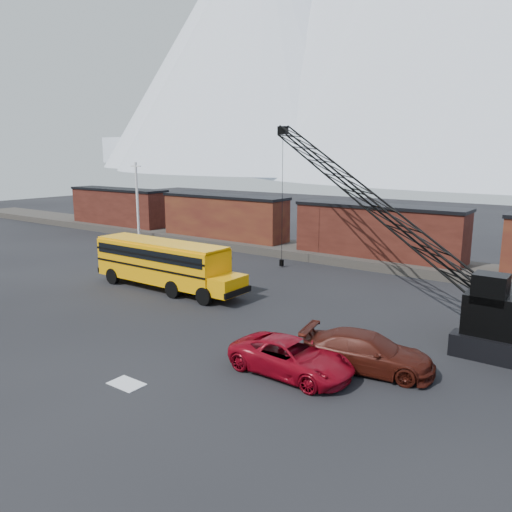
{
  "coord_description": "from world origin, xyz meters",
  "views": [
    {
      "loc": [
        15.24,
        -15.65,
        8.85
      ],
      "look_at": [
        -1.44,
        7.31,
        3.0
      ],
      "focal_mm": 35.0,
      "sensor_mm": 36.0,
      "label": 1
    }
  ],
  "objects": [
    {
      "name": "red_pickup",
      "position": [
        5.23,
        0.57,
        0.73
      ],
      "size": [
        5.29,
        2.54,
        1.46
      ],
      "primitive_type": "imported",
      "rotation": [
        0.0,
        0.0,
        1.55
      ],
      "color": "maroon",
      "rests_on": "ground"
    },
    {
      "name": "boxcar_west_far",
      "position": [
        -32.0,
        22.0,
        2.76
      ],
      "size": [
        13.7,
        3.1,
        4.17
      ],
      "color": "#501F16",
      "rests_on": "gravel_berm"
    },
    {
      "name": "ground",
      "position": [
        0.0,
        0.0,
        0.0
      ],
      "size": [
        160.0,
        160.0,
        0.0
      ],
      "primitive_type": "plane",
      "color": "black",
      "rests_on": "ground"
    },
    {
      "name": "school_bus",
      "position": [
        -8.43,
        6.71,
        1.79
      ],
      "size": [
        11.65,
        2.65,
        3.19
      ],
      "color": "#F09D05",
      "rests_on": "ground"
    },
    {
      "name": "boxcar_west_near",
      "position": [
        -16.0,
        22.0,
        2.76
      ],
      "size": [
        13.7,
        3.1,
        4.17
      ],
      "color": "#411512",
      "rests_on": "gravel_berm"
    },
    {
      "name": "gravel_berm",
      "position": [
        0.0,
        22.0,
        0.35
      ],
      "size": [
        120.0,
        5.0,
        0.7
      ],
      "primitive_type": "cube",
      "color": "#403A34",
      "rests_on": "ground"
    },
    {
      "name": "utility_pole",
      "position": [
        -24.0,
        18.0,
        4.15
      ],
      "size": [
        1.4,
        0.24,
        8.0
      ],
      "color": "silver",
      "rests_on": "ground"
    },
    {
      "name": "snow_patch",
      "position": [
        0.5,
        -4.0,
        0.01
      ],
      "size": [
        1.4,
        0.9,
        0.02
      ],
      "primitive_type": "cube",
      "color": "silver",
      "rests_on": "ground"
    },
    {
      "name": "boxcar_mid",
      "position": [
        0.0,
        22.0,
        2.76
      ],
      "size": [
        13.7,
        3.1,
        4.17
      ],
      "color": "#501F16",
      "rests_on": "gravel_berm"
    },
    {
      "name": "crawler_crane",
      "position": [
        2.66,
        12.58,
        6.41
      ],
      "size": [
        21.64,
        10.92,
        11.05
      ],
      "color": "black",
      "rests_on": "ground"
    },
    {
      "name": "maroon_suv",
      "position": [
        7.56,
        2.76,
        0.79
      ],
      "size": [
        5.77,
        3.21,
        1.58
      ],
      "primitive_type": "imported",
      "rotation": [
        0.0,
        0.0,
        1.76
      ],
      "color": "#3E120B",
      "rests_on": "ground"
    }
  ]
}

